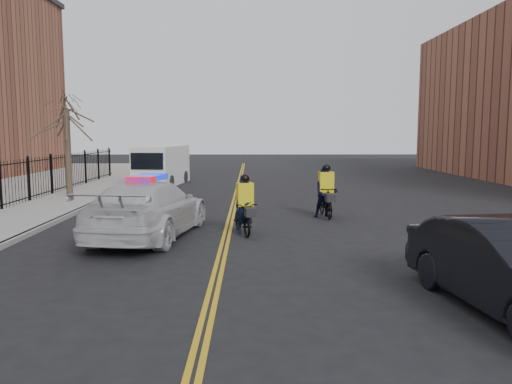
{
  "coord_description": "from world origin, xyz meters",
  "views": [
    {
      "loc": [
        0.75,
        -12.84,
        3.1
      ],
      "look_at": [
        0.9,
        2.33,
        1.3
      ],
      "focal_mm": 35.0,
      "sensor_mm": 36.0,
      "label": 1
    }
  ],
  "objects": [
    {
      "name": "center_line_right",
      "position": [
        0.08,
        8.0,
        0.01
      ],
      "size": [
        0.1,
        60.0,
        0.01
      ],
      "primitive_type": "cube",
      "color": "gold",
      "rests_on": "ground"
    },
    {
      "name": "ground",
      "position": [
        0.0,
        0.0,
        0.0
      ],
      "size": [
        120.0,
        120.0,
        0.0
      ],
      "primitive_type": "plane",
      "color": "black",
      "rests_on": "ground"
    },
    {
      "name": "street_tree",
      "position": [
        -7.6,
        10.0,
        3.53
      ],
      "size": [
        3.2,
        3.2,
        4.8
      ],
      "color": "#382C21",
      "rests_on": "sidewalk"
    },
    {
      "name": "iron_fence",
      "position": [
        -9.0,
        8.0,
        1.0
      ],
      "size": [
        0.12,
        28.0,
        2.0
      ],
      "primitive_type": null,
      "color": "black",
      "rests_on": "ground"
    },
    {
      "name": "cargo_van",
      "position": [
        -4.64,
        17.07,
        1.14
      ],
      "size": [
        2.66,
        5.75,
        2.32
      ],
      "rotation": [
        0.0,
        0.0,
        -0.12
      ],
      "color": "white",
      "rests_on": "ground"
    },
    {
      "name": "cyclist_far",
      "position": [
        3.5,
        5.3,
        0.78
      ],
      "size": [
        0.94,
        1.99,
        1.98
      ],
      "rotation": [
        0.0,
        0.0,
        0.08
      ],
      "color": "black",
      "rests_on": "ground"
    },
    {
      "name": "center_line_left",
      "position": [
        -0.08,
        8.0,
        0.01
      ],
      "size": [
        0.1,
        60.0,
        0.01
      ],
      "primitive_type": "cube",
      "color": "gold",
      "rests_on": "ground"
    },
    {
      "name": "police_cruiser",
      "position": [
        -2.3,
        1.85,
        0.86
      ],
      "size": [
        3.21,
        6.16,
        1.87
      ],
      "rotation": [
        0.0,
        0.0,
        3.0
      ],
      "color": "silver",
      "rests_on": "ground"
    },
    {
      "name": "cyclist_near",
      "position": [
        0.56,
        2.34,
        0.65
      ],
      "size": [
        1.1,
        1.99,
        1.86
      ],
      "rotation": [
        0.0,
        0.0,
        0.24
      ],
      "color": "black",
      "rests_on": "ground"
    },
    {
      "name": "curb",
      "position": [
        -6.0,
        8.0,
        0.07
      ],
      "size": [
        0.2,
        60.0,
        0.15
      ],
      "primitive_type": "cube",
      "color": "gray",
      "rests_on": "ground"
    },
    {
      "name": "sidewalk",
      "position": [
        -7.5,
        8.0,
        0.07
      ],
      "size": [
        3.0,
        60.0,
        0.15
      ],
      "primitive_type": "cube",
      "color": "gray",
      "rests_on": "ground"
    }
  ]
}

